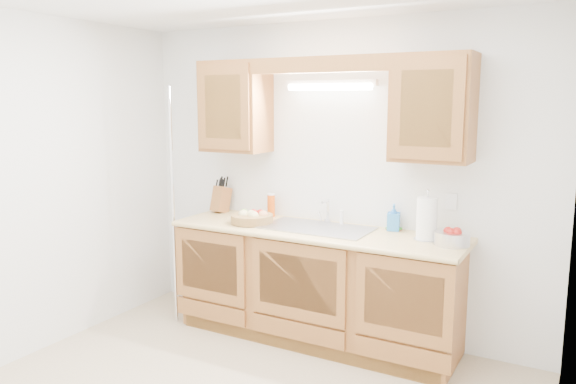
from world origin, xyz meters
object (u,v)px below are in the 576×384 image
Objects in this scene: knife_block at (221,199)px; apple_bowl at (452,237)px; fruit_basket at (252,217)px; paper_towel at (427,219)px.

apple_bowl is at bearing 3.01° from knife_block.
knife_block is 1.18× the size of apple_bowl.
knife_block is (-0.49, 0.26, 0.07)m from fruit_basket.
fruit_basket is at bearing -19.86° from knife_block.
paper_towel is (1.87, -0.14, 0.04)m from knife_block.
knife_block reaches higher than fruit_basket.
knife_block is 1.88m from paper_towel.
knife_block is at bearing 152.20° from fruit_basket.
paper_towel reaches higher than fruit_basket.
fruit_basket is 1.39m from paper_towel.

